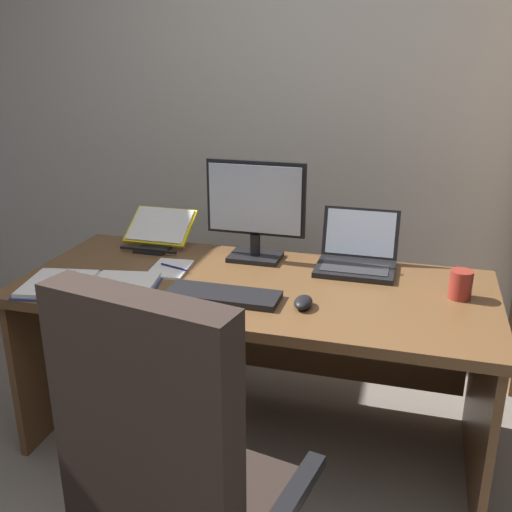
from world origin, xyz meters
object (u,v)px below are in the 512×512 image
at_px(office_chair, 177,504).
at_px(notepad, 170,269).
at_px(laptop, 357,257).
at_px(open_binder, 90,285).
at_px(reading_stand_with_book, 159,230).
at_px(desk, 260,318).
at_px(keyboard, 223,295).
at_px(coffee_mug, 461,285).
at_px(monitor, 256,212).
at_px(pen, 174,267).
at_px(computer_mouse, 303,302).

distance_m(office_chair, notepad, 1.08).
height_order(laptop, notepad, laptop).
bearing_deg(open_binder, reading_stand_with_book, 75.11).
xyz_separation_m(office_chair, reading_stand_with_book, (-0.60, 1.24, 0.33)).
distance_m(open_binder, notepad, 0.34).
distance_m(desk, keyboard, 0.33).
xyz_separation_m(reading_stand_with_book, coffee_mug, (1.31, -0.26, -0.02)).
relative_size(notepad, coffee_mug, 1.96).
xyz_separation_m(monitor, pen, (-0.28, -0.23, -0.20)).
distance_m(keyboard, reading_stand_with_book, 0.69).
bearing_deg(keyboard, reading_stand_with_book, 133.97).
bearing_deg(reading_stand_with_book, computer_mouse, -32.44).
distance_m(keyboard, computer_mouse, 0.30).
bearing_deg(pen, coffee_mug, 1.19).
relative_size(monitor, open_binder, 0.78).
bearing_deg(pen, computer_mouse, -20.18).
bearing_deg(monitor, office_chair, -84.13).
distance_m(open_binder, pen, 0.35).
xyz_separation_m(notepad, pen, (0.02, 0.00, 0.01)).
bearing_deg(laptop, coffee_mug, -27.10).
xyz_separation_m(desk, laptop, (0.36, 0.19, 0.24)).
bearing_deg(computer_mouse, reading_stand_with_book, 147.56).
bearing_deg(notepad, monitor, 36.73).
bearing_deg(coffee_mug, pen, -178.81).
height_order(computer_mouse, reading_stand_with_book, reading_stand_with_book).
distance_m(keyboard, notepad, 0.37).
relative_size(open_binder, pen, 3.92).
distance_m(notepad, coffee_mug, 1.14).
relative_size(monitor, computer_mouse, 4.11).
distance_m(reading_stand_with_book, pen, 0.34).
height_order(office_chair, pen, office_chair).
xyz_separation_m(pen, coffee_mug, (1.12, 0.02, 0.04)).
height_order(reading_stand_with_book, open_binder, reading_stand_with_book).
relative_size(computer_mouse, pen, 0.74).
height_order(reading_stand_with_book, pen, reading_stand_with_book).
xyz_separation_m(laptop, computer_mouse, (-0.13, -0.44, -0.03)).
relative_size(office_chair, laptop, 3.46).
bearing_deg(computer_mouse, keyboard, 180.00).
height_order(keyboard, pen, keyboard).
xyz_separation_m(office_chair, monitor, (-0.12, 1.19, 0.47)).
relative_size(desk, keyboard, 4.36).
distance_m(monitor, open_binder, 0.74).
bearing_deg(monitor, desk, -69.51).
height_order(laptop, pen, laptop).
xyz_separation_m(open_binder, pen, (0.23, 0.26, 0.00)).
relative_size(monitor, laptop, 1.34).
distance_m(keyboard, pen, 0.36).
xyz_separation_m(laptop, notepad, (-0.74, -0.23, -0.04)).
distance_m(computer_mouse, pen, 0.62).
xyz_separation_m(open_binder, coffee_mug, (1.35, 0.29, 0.04)).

